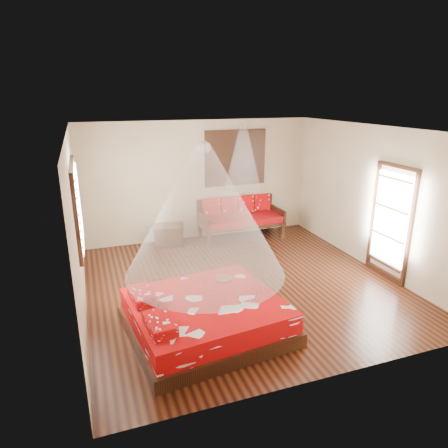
{
  "coord_description": "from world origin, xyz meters",
  "views": [
    {
      "loc": [
        -2.56,
        -6.2,
        3.35
      ],
      "look_at": [
        -0.3,
        0.15,
        1.15
      ],
      "focal_mm": 32.0,
      "sensor_mm": 36.0,
      "label": 1
    }
  ],
  "objects": [
    {
      "name": "storage_chest",
      "position": [
        -0.85,
        2.45,
        0.24
      ],
      "size": [
        0.77,
        0.62,
        0.47
      ],
      "rotation": [
        0.0,
        0.0,
        -0.2
      ],
      "color": "black",
      "rests_on": "floor"
    },
    {
      "name": "mosquito_net_main",
      "position": [
        -1.08,
        -1.26,
        1.85
      ],
      "size": [
        2.23,
        2.23,
        1.8
      ],
      "primitive_type": "cone",
      "color": "white",
      "rests_on": "ceiling"
    },
    {
      "name": "daybed",
      "position": [
        0.9,
        2.39,
        0.52
      ],
      "size": [
        1.98,
        0.88,
        0.99
      ],
      "color": "black",
      "rests_on": "floor"
    },
    {
      "name": "wine_tray",
      "position": [
        -0.61,
        -0.69,
        0.56
      ],
      "size": [
        0.29,
        0.29,
        0.23
      ],
      "rotation": [
        0.0,
        0.0,
        -0.15
      ],
      "color": "brown",
      "rests_on": "bed"
    },
    {
      "name": "bed",
      "position": [
        -1.1,
        -1.27,
        0.25
      ],
      "size": [
        2.39,
        2.21,
        0.65
      ],
      "rotation": [
        0.0,
        0.0,
        0.12
      ],
      "color": "black",
      "rests_on": "floor"
    },
    {
      "name": "mosquito_net_daybed",
      "position": [
        0.9,
        2.25,
        2.0
      ],
      "size": [
        0.86,
        0.86,
        1.5
      ],
      "primitive_type": "cone",
      "color": "white",
      "rests_on": "ceiling"
    },
    {
      "name": "glazed_door",
      "position": [
        2.72,
        -0.6,
        1.07
      ],
      "size": [
        0.08,
        1.02,
        2.16
      ],
      "color": "black",
      "rests_on": "floor"
    },
    {
      "name": "shutter_panel",
      "position": [
        0.9,
        2.72,
        1.9
      ],
      "size": [
        1.52,
        0.06,
        1.32
      ],
      "color": "black",
      "rests_on": "wall_back"
    },
    {
      "name": "window_left",
      "position": [
        -2.71,
        0.2,
        1.7
      ],
      "size": [
        0.1,
        1.74,
        1.34
      ],
      "color": "black",
      "rests_on": "wall_left"
    },
    {
      "name": "room",
      "position": [
        0.0,
        0.0,
        1.4
      ],
      "size": [
        5.54,
        5.54,
        2.84
      ],
      "color": "black",
      "rests_on": "ground"
    }
  ]
}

